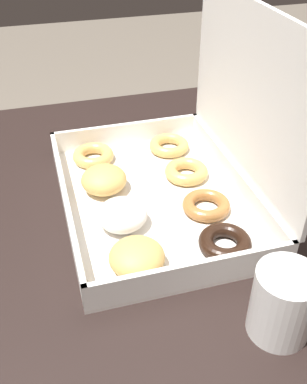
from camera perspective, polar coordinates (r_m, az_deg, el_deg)
dining_table at (r=0.81m, az=-0.25°, el=-9.70°), size 1.00×0.98×0.76m
donut_box at (r=0.75m, az=2.31°, el=2.40°), size 0.42×0.31×0.32m
coffee_mug at (r=0.58m, az=16.12°, el=-13.30°), size 0.08×0.08×0.10m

